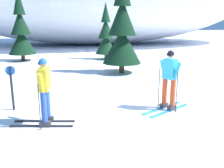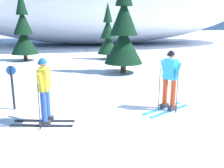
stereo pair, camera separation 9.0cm
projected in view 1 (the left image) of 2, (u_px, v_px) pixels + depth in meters
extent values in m
plane|color=white|center=(116.00, 120.00, 7.00)|extent=(120.00, 120.00, 0.00)
cube|color=black|center=(41.00, 126.00, 6.55)|extent=(1.62, 0.44, 0.03)
cube|color=black|center=(45.00, 121.00, 6.87)|extent=(1.62, 0.44, 0.03)
cube|color=#38383D|center=(45.00, 123.00, 6.53)|extent=(0.30, 0.20, 0.12)
cube|color=#38383D|center=(48.00, 119.00, 6.85)|extent=(0.30, 0.20, 0.12)
cylinder|color=#2D519E|center=(44.00, 107.00, 6.42)|extent=(0.15, 0.15, 0.78)
cylinder|color=#2D519E|center=(47.00, 103.00, 6.74)|extent=(0.15, 0.15, 0.78)
cube|color=yellow|center=(44.00, 79.00, 6.41)|extent=(0.32, 0.46, 0.58)
cylinder|color=yellow|center=(41.00, 84.00, 6.18)|extent=(0.16, 0.29, 0.58)
cylinder|color=yellow|center=(47.00, 79.00, 6.68)|extent=(0.16, 0.29, 0.58)
sphere|color=#A37556|center=(43.00, 63.00, 6.31)|extent=(0.19, 0.19, 0.19)
sphere|color=#2366B2|center=(43.00, 62.00, 6.31)|extent=(0.21, 0.21, 0.21)
cube|color=black|center=(40.00, 63.00, 6.31)|extent=(0.07, 0.15, 0.07)
cylinder|color=#2D2D33|center=(39.00, 107.00, 6.23)|extent=(0.02, 0.02, 1.18)
cylinder|color=#2D2D33|center=(41.00, 127.00, 6.36)|extent=(0.07, 0.07, 0.01)
cylinder|color=#2D2D33|center=(47.00, 99.00, 6.91)|extent=(0.02, 0.02, 1.18)
cylinder|color=#2D2D33|center=(48.00, 117.00, 7.03)|extent=(0.07, 0.07, 0.01)
cube|color=#2893CC|center=(170.00, 111.00, 7.67)|extent=(1.57, 0.93, 0.03)
cube|color=#2893CC|center=(162.00, 108.00, 7.89)|extent=(1.57, 0.93, 0.03)
cube|color=#38383D|center=(172.00, 108.00, 7.71)|extent=(0.31, 0.26, 0.12)
cube|color=#38383D|center=(164.00, 105.00, 7.93)|extent=(0.31, 0.26, 0.12)
cylinder|color=#DB471E|center=(173.00, 93.00, 7.60)|extent=(0.15, 0.15, 0.81)
cylinder|color=#DB471E|center=(165.00, 91.00, 7.82)|extent=(0.15, 0.15, 0.81)
cube|color=#33B7D6|center=(170.00, 69.00, 7.54)|extent=(0.39, 0.45, 0.60)
cylinder|color=#33B7D6|center=(177.00, 72.00, 7.37)|extent=(0.22, 0.29, 0.58)
cylinder|color=#33B7D6|center=(163.00, 69.00, 7.73)|extent=(0.22, 0.29, 0.58)
sphere|color=#A37556|center=(171.00, 55.00, 7.43)|extent=(0.19, 0.19, 0.19)
sphere|color=black|center=(171.00, 54.00, 7.43)|extent=(0.21, 0.21, 0.21)
cube|color=black|center=(169.00, 55.00, 7.38)|extent=(0.10, 0.15, 0.07)
cylinder|color=#2D2D33|center=(177.00, 92.00, 7.41)|extent=(0.02, 0.02, 1.25)
cylinder|color=#2D2D33|center=(176.00, 110.00, 7.55)|extent=(0.07, 0.07, 0.01)
cylinder|color=#2D2D33|center=(159.00, 88.00, 7.90)|extent=(0.02, 0.02, 1.25)
cylinder|color=#2D2D33|center=(158.00, 105.00, 8.04)|extent=(0.07, 0.07, 0.01)
cylinder|color=#47301E|center=(23.00, 56.00, 17.20)|extent=(0.25, 0.25, 0.63)
cone|color=black|center=(22.00, 42.00, 16.97)|extent=(1.79, 1.79, 1.60)
cone|color=black|center=(20.00, 22.00, 16.66)|extent=(1.29, 1.29, 1.60)
cone|color=black|center=(18.00, 2.00, 16.34)|extent=(0.79, 0.79, 1.60)
cylinder|color=#47301E|center=(122.00, 66.00, 13.24)|extent=(0.28, 0.28, 0.70)
cone|color=black|center=(122.00, 46.00, 12.98)|extent=(1.99, 1.99, 1.78)
cone|color=black|center=(122.00, 17.00, 12.63)|extent=(1.43, 1.43, 1.78)
cylinder|color=#47301E|center=(106.00, 55.00, 17.95)|extent=(0.21, 0.21, 0.52)
cone|color=#14381E|center=(106.00, 44.00, 17.76)|extent=(1.50, 1.50, 1.34)
cone|color=#14381E|center=(106.00, 28.00, 17.49)|extent=(1.08, 1.08, 1.34)
cone|color=#14381E|center=(106.00, 12.00, 17.23)|extent=(0.66, 0.66, 1.34)
cylinder|color=black|center=(12.00, 89.00, 7.63)|extent=(0.07, 0.07, 1.34)
cylinder|color=blue|center=(10.00, 71.00, 7.50)|extent=(0.28, 0.02, 0.28)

